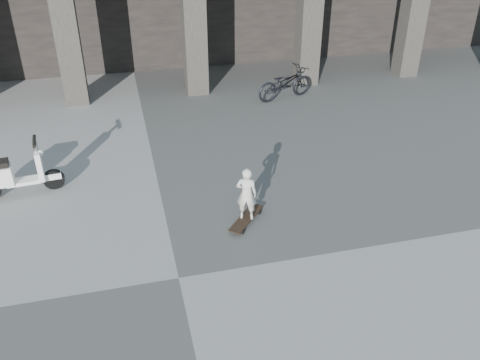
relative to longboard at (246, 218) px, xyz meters
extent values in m
plane|color=#484846|center=(-1.48, -1.28, -0.08)|extent=(90.00, 90.00, 0.00)
cube|color=#2D2A25|center=(-3.27, 7.22, 1.92)|extent=(0.65, 0.65, 4.00)
cube|color=#2D2A25|center=(0.30, 7.22, 1.92)|extent=(0.65, 0.65, 4.00)
cube|color=#2D2A25|center=(3.87, 7.22, 1.92)|extent=(0.65, 0.65, 4.00)
cube|color=#2D2A25|center=(7.44, 7.22, 1.92)|extent=(0.65, 0.65, 4.00)
cube|color=black|center=(0.00, 0.00, 0.01)|extent=(0.87, 0.94, 0.02)
cube|color=#B2B2B7|center=(0.24, 0.27, -0.03)|extent=(0.20, 0.18, 0.03)
cube|color=#B2B2B7|center=(-0.24, -0.27, -0.03)|extent=(0.20, 0.18, 0.03)
cylinder|color=black|center=(0.16, 0.35, -0.04)|extent=(0.08, 0.08, 0.08)
cylinder|color=black|center=(0.32, 0.20, -0.04)|extent=(0.08, 0.08, 0.08)
cylinder|color=black|center=(-0.32, -0.20, -0.04)|extent=(0.08, 0.08, 0.08)
cylinder|color=black|center=(-0.16, -0.35, -0.04)|extent=(0.08, 0.08, 0.08)
imported|color=beige|center=(0.00, 0.00, 0.55)|extent=(0.45, 0.38, 1.06)
cylinder|color=black|center=(-3.62, 2.21, 0.13)|extent=(0.44, 0.15, 0.43)
cube|color=white|center=(-4.20, 2.16, 0.20)|extent=(0.67, 0.34, 0.08)
cube|color=white|center=(-3.83, 2.19, 0.51)|extent=(0.14, 0.38, 0.63)
cube|color=white|center=(-3.62, 2.21, 0.22)|extent=(0.34, 0.18, 0.13)
cylinder|color=#B2B2B7|center=(-3.83, 2.19, 0.92)|extent=(0.11, 0.11, 0.33)
cylinder|color=black|center=(-3.83, 2.19, 1.06)|extent=(0.11, 0.55, 0.07)
sphere|color=white|center=(-3.77, 2.20, 0.79)|extent=(0.13, 0.13, 0.13)
imported|color=black|center=(2.76, 6.02, 0.40)|extent=(1.92, 1.11, 0.96)
camera|label=1|loc=(-2.06, -7.72, 5.49)|focal=38.00mm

